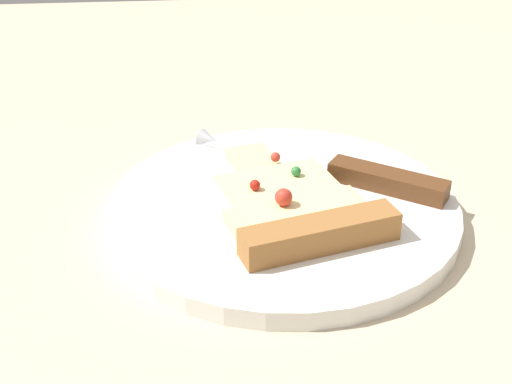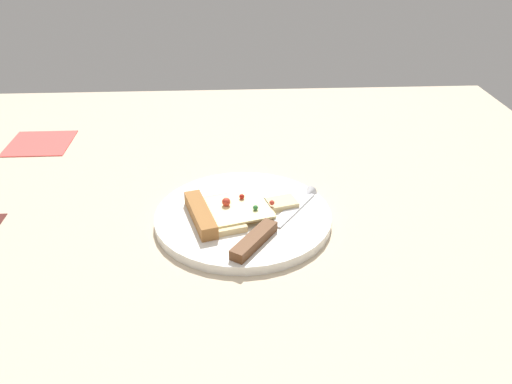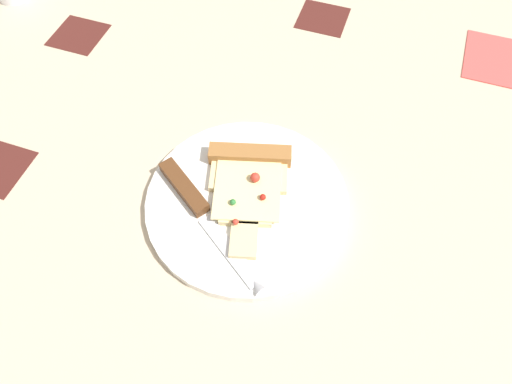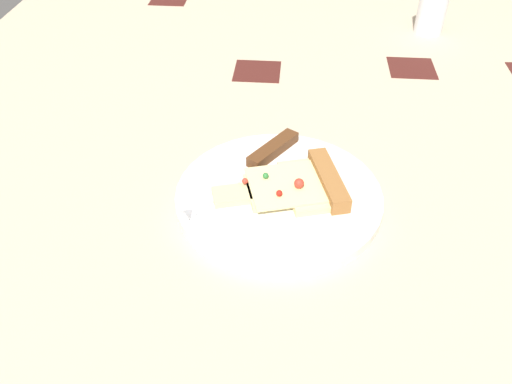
# 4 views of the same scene
# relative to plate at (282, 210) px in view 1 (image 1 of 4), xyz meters

# --- Properties ---
(ground_plane) EXTENTS (1.51, 1.51, 0.03)m
(ground_plane) POSITION_rel_plate_xyz_m (-0.09, 0.07, -0.02)
(ground_plane) COLOR #C6B293
(ground_plane) RESTS_ON ground
(plate) EXTENTS (0.29, 0.29, 0.02)m
(plate) POSITION_rel_plate_xyz_m (0.00, 0.00, 0.00)
(plate) COLOR white
(plate) RESTS_ON ground_plane
(pizza_slice) EXTENTS (0.14, 0.19, 0.03)m
(pizza_slice) POSITION_rel_plate_xyz_m (-0.01, 0.03, 0.02)
(pizza_slice) COLOR beige
(pizza_slice) RESTS_ON plate
(knife) EXTENTS (0.21, 0.15, 0.02)m
(knife) POSITION_rel_plate_xyz_m (-0.06, -0.04, 0.01)
(knife) COLOR silver
(knife) RESTS_ON plate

